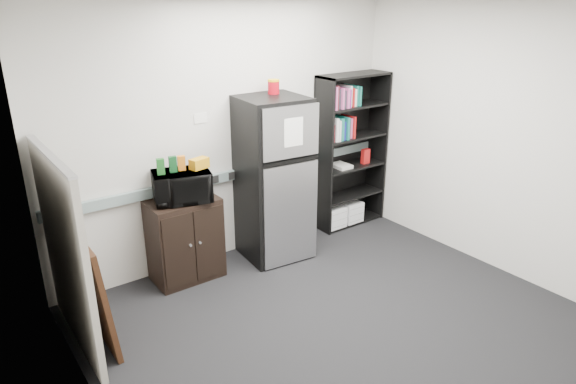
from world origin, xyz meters
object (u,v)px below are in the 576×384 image
object	(u,v)px
cubicle_partition	(66,253)
refrigerator	(273,179)
cabinet	(185,240)
microwave	(182,186)
bookshelf	(349,148)

from	to	relation	value
cubicle_partition	refrigerator	bearing A→B (deg)	8.87
refrigerator	cabinet	bearing A→B (deg)	-179.01
cubicle_partition	microwave	xyz separation A→B (m)	(1.18, 0.40, 0.18)
bookshelf	cubicle_partition	distance (m)	3.45
microwave	cabinet	bearing A→B (deg)	105.74
bookshelf	refrigerator	bearing A→B (deg)	-173.21
bookshelf	cubicle_partition	world-z (taller)	bookshelf
bookshelf	cabinet	size ratio (longest dim) A/B	2.20
refrigerator	cubicle_partition	bearing A→B (deg)	-165.57
cubicle_partition	cabinet	bearing A→B (deg)	19.59
bookshelf	cabinet	bearing A→B (deg)	-178.31
cubicle_partition	cabinet	distance (m)	1.31
cabinet	refrigerator	world-z (taller)	refrigerator
bookshelf	refrigerator	world-z (taller)	bookshelf
microwave	refrigerator	distance (m)	1.01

